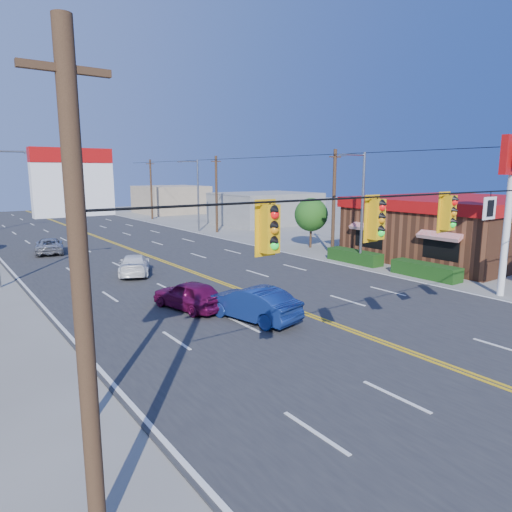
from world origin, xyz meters
TOP-DOWN VIEW (x-y plane):
  - ground at (0.00, 0.00)m, footprint 160.00×160.00m
  - road at (0.00, 20.00)m, footprint 20.00×120.00m
  - signal_span at (-0.12, 0.00)m, footprint 24.32×0.34m
  - kfc at (19.90, 12.00)m, footprint 16.30×12.40m
  - kfc_pylon at (11.00, 4.00)m, footprint 2.20×0.36m
  - pizza_hut_sign at (-11.00, 4.00)m, footprint 1.90×0.30m
  - streetlight_se at (10.79, 14.00)m, footprint 2.55×0.25m
  - streetlight_ne at (10.79, 38.00)m, footprint 2.55×0.25m
  - utility_pole_near at (12.20, 18.00)m, footprint 0.28×0.28m
  - utility_pole_mid at (12.20, 36.00)m, footprint 0.28×0.28m
  - utility_pole_far at (12.20, 54.00)m, footprint 0.28×0.28m
  - tree_kfc_rear at (13.50, 22.00)m, footprint 2.94×2.94m
  - bld_east_mid at (22.00, 40.00)m, footprint 12.00×10.00m
  - bld_east_far at (19.00, 62.00)m, footprint 10.00×10.00m
  - car_magenta at (-4.07, 11.49)m, footprint 2.53×4.44m
  - car_blue at (-2.56, 8.37)m, footprint 2.66×4.90m
  - car_white at (-3.38, 20.47)m, footprint 3.50×4.87m
  - car_silver at (-6.13, 32.16)m, footprint 2.97×4.87m

SIDE VIEW (x-z plane):
  - ground at x=0.00m, z-range 0.00..0.00m
  - road at x=0.00m, z-range 0.00..0.06m
  - car_silver at x=-6.13m, z-range 0.00..1.26m
  - car_white at x=-3.38m, z-range 0.00..1.31m
  - car_magenta at x=-4.07m, z-range 0.00..1.42m
  - car_blue at x=-2.56m, z-range 0.00..1.53m
  - bld_east_mid at x=22.00m, z-range 0.00..4.00m
  - bld_east_far at x=19.00m, z-range 0.00..4.40m
  - kfc at x=19.90m, z-range 0.03..4.73m
  - tree_kfc_rear at x=13.50m, z-range 0.73..5.14m
  - utility_pole_near at x=12.20m, z-range 0.00..8.40m
  - utility_pole_mid at x=12.20m, z-range 0.00..8.40m
  - utility_pole_far at x=12.20m, z-range 0.00..8.40m
  - streetlight_se at x=10.79m, z-range 0.51..8.51m
  - streetlight_ne at x=10.79m, z-range 0.51..8.51m
  - signal_span at x=-0.12m, z-range 0.39..9.39m
  - pizza_hut_sign at x=-11.00m, z-range 1.76..8.61m
  - kfc_pylon at x=11.00m, z-range 1.79..10.29m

